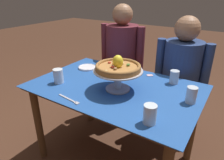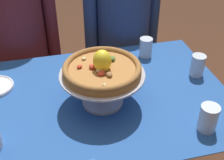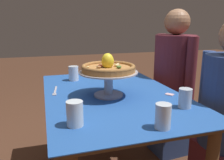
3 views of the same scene
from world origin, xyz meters
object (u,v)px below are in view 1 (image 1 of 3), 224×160
object	(u,v)px
pizza_stand	(118,76)
dinner_fork	(70,100)
pizza	(118,67)
side_plate	(87,67)
sugar_packet	(150,75)
diner_right	(179,82)
diner_left	(122,66)
water_glass_back_right	(174,78)
water_glass_side_right	(191,96)
water_glass_front_right	(150,115)
water_glass_front_left	(58,77)

from	to	relation	value
pizza_stand	dinner_fork	xyz separation A→B (m)	(-0.19, -0.31, -0.10)
pizza	side_plate	size ratio (longest dim) A/B	1.90
pizza_stand	sugar_packet	bearing A→B (deg)	75.81
sugar_packet	diner_right	distance (m)	0.38
pizza	diner_right	size ratio (longest dim) A/B	0.27
dinner_fork	diner_left	world-z (taller)	diner_left
water_glass_back_right	dinner_fork	size ratio (longest dim) A/B	0.52
water_glass_side_right	sugar_packet	world-z (taller)	water_glass_side_right
diner_right	diner_left	bearing A→B (deg)	179.02
dinner_fork	water_glass_back_right	bearing A→B (deg)	52.32
water_glass_back_right	diner_right	distance (m)	0.39
sugar_packet	water_glass_side_right	bearing A→B (deg)	-34.27
water_glass_front_right	dinner_fork	distance (m)	0.55
side_plate	dinner_fork	xyz separation A→B (m)	(0.28, -0.53, -0.01)
side_plate	pizza_stand	bearing A→B (deg)	-25.17
water_glass_back_right	diner_left	xyz separation A→B (m)	(-0.69, 0.36, -0.15)
pizza	water_glass_front_right	xyz separation A→B (m)	(0.36, -0.26, -0.13)
dinner_fork	sugar_packet	bearing A→B (deg)	67.74
sugar_packet	water_glass_back_right	bearing A→B (deg)	-10.36
water_glass_front_right	sugar_packet	size ratio (longest dim) A/B	2.25
water_glass_back_right	sugar_packet	world-z (taller)	water_glass_back_right
water_glass_side_right	water_glass_front_right	xyz separation A→B (m)	(-0.14, -0.36, 0.00)
pizza	diner_right	bearing A→B (deg)	67.79
sugar_packet	pizza_stand	bearing A→B (deg)	-104.19
water_glass_front_right	diner_left	bearing A→B (deg)	127.88
water_glass_front_left	sugar_packet	bearing A→B (deg)	43.86
water_glass_front_left	side_plate	world-z (taller)	water_glass_front_left
diner_right	water_glass_front_right	bearing A→B (deg)	-84.71
water_glass_front_left	dinner_fork	bearing A→B (deg)	-30.63
water_glass_front_left	water_glass_back_right	bearing A→B (deg)	32.43
diner_right	pizza	bearing A→B (deg)	-112.21
pizza_stand	pizza	distance (m)	0.08
water_glass_side_right	sugar_packet	bearing A→B (deg)	145.73
diner_right	pizza_stand	bearing A→B (deg)	-112.21
water_glass_front_left	diner_right	world-z (taller)	diner_right
water_glass_back_right	pizza	bearing A→B (deg)	-133.12
pizza_stand	sugar_packet	world-z (taller)	pizza_stand
pizza	water_glass_front_left	bearing A→B (deg)	-161.36
water_glass_front_right	diner_right	size ratio (longest dim) A/B	0.09
dinner_fork	diner_left	size ratio (longest dim) A/B	0.16
pizza	water_glass_front_left	size ratio (longest dim) A/B	2.87
water_glass_back_right	diner_left	world-z (taller)	diner_left
water_glass_front_right	sugar_packet	bearing A→B (deg)	113.11
side_plate	sugar_packet	distance (m)	0.58
water_glass_front_right	sugar_packet	world-z (taller)	water_glass_front_right
water_glass_front_left	diner_left	distance (m)	0.86
diner_left	diner_right	xyz separation A→B (m)	(0.65, -0.01, -0.04)
side_plate	diner_left	world-z (taller)	diner_left
side_plate	pizza	bearing A→B (deg)	-25.23
water_glass_back_right	water_glass_front_left	size ratio (longest dim) A/B	0.92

